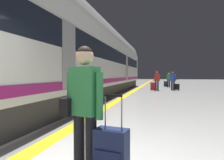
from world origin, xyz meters
name	(u,v)px	position (x,y,z in m)	size (l,w,h in m)	color
safety_line_strip	(125,96)	(-1.01, 10.00, 0.00)	(0.36, 80.00, 0.01)	yellow
tactile_edge_band	(120,96)	(-1.31, 10.00, 0.00)	(0.56, 80.00, 0.01)	slate
high_speed_train	(83,54)	(-3.06, 8.20, 2.50)	(2.94, 31.66, 4.97)	#38383D
traveller_foreground	(84,104)	(0.23, -0.07, 0.96)	(0.55, 0.31, 1.67)	black
rolling_suitcase_foreground	(111,156)	(0.59, -0.14, 0.38)	(0.41, 0.29, 1.09)	#19234C
passenger_near	(157,79)	(0.83, 15.00, 0.98)	(0.52, 0.27, 1.69)	#383842
suitcase_near	(153,86)	(0.51, 14.68, 0.37)	(0.39, 0.25, 1.07)	#A51E1E
passenger_mid	(173,79)	(2.17, 15.69, 0.97)	(0.49, 0.30, 1.67)	black
suitcase_mid	(177,87)	(2.49, 15.40, 0.31)	(0.42, 0.32, 0.95)	black
passenger_far	(169,78)	(1.98, 20.14, 0.94)	(0.50, 0.22, 1.61)	black
suitcase_far	(166,84)	(1.66, 20.00, 0.34)	(0.41, 0.28, 0.63)	#19234C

